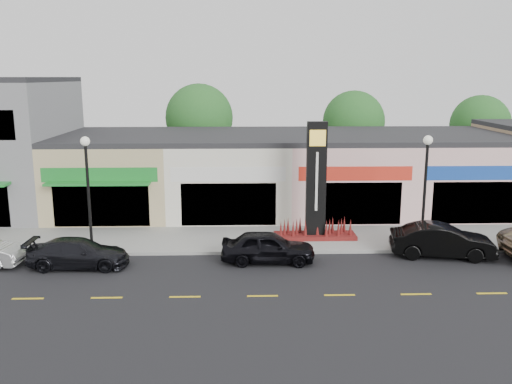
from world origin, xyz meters
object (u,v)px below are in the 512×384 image
(pylon_sign, at_px, (316,198))
(car_black_sedan, at_px, (268,247))
(lamp_east_near, at_px, (425,180))
(car_black_conv, at_px, (442,241))
(lamp_west_near, at_px, (88,182))
(car_dark_sedan, at_px, (78,253))

(pylon_sign, bearing_deg, car_black_sedan, -128.47)
(lamp_east_near, bearing_deg, car_black_conv, -60.02)
(pylon_sign, height_order, car_black_sedan, pylon_sign)
(lamp_east_near, distance_m, car_black_sedan, 8.23)
(lamp_west_near, relative_size, car_black_conv, 1.16)
(car_dark_sedan, height_order, car_black_conv, car_black_conv)
(pylon_sign, xyz_separation_m, car_black_conv, (5.61, -2.76, -1.50))
(pylon_sign, bearing_deg, car_black_conv, -26.16)
(car_black_sedan, bearing_deg, car_dark_sedan, 95.22)
(pylon_sign, xyz_separation_m, car_dark_sedan, (-11.06, -3.67, -1.63))
(lamp_east_near, height_order, pylon_sign, pylon_sign)
(lamp_west_near, height_order, lamp_east_near, same)
(lamp_west_near, height_order, car_black_sedan, lamp_west_near)
(car_black_sedan, bearing_deg, pylon_sign, -35.98)
(lamp_east_near, relative_size, car_black_conv, 1.16)
(lamp_west_near, relative_size, car_dark_sedan, 1.23)
(pylon_sign, bearing_deg, car_dark_sedan, -161.63)
(lamp_east_near, xyz_separation_m, car_dark_sedan, (-16.06, -1.98, -2.83))
(lamp_west_near, height_order, pylon_sign, pylon_sign)
(lamp_east_near, height_order, car_black_sedan, lamp_east_near)
(lamp_east_near, xyz_separation_m, car_black_sedan, (-7.60, -1.57, -2.75))
(car_black_conv, bearing_deg, lamp_west_near, 96.17)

